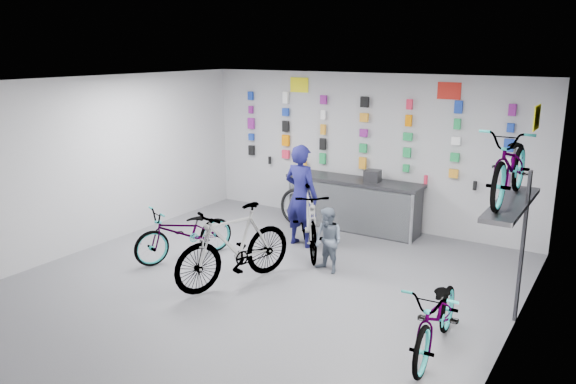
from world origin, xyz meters
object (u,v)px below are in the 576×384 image
Objects in this scene: bike_service at (309,220)px; customer at (328,241)px; bike_left at (185,232)px; bike_right at (437,316)px; clerk at (301,196)px; bike_center at (234,245)px; counter at (353,205)px.

bike_service is 1.86× the size of customer.
customer is (0.69, -0.60, -0.06)m from bike_service.
bike_right is at bearing 13.38° from bike_left.
bike_left is at bearing 57.72° from clerk.
bike_center is 1.15× the size of bike_right.
bike_center reaches higher than counter.
counter is at bearing 122.68° from customer.
clerk is at bearing -105.93° from counter.
bike_left is 4.59m from bike_right.
bike_service is 0.92m from customer.
bike_right is at bearing -52.44° from counter.
clerk is 1.39m from customer.
clerk is 1.76× the size of customer.
bike_service reaches higher than bike_right.
bike_service is (1.61, 1.37, 0.12)m from bike_left.
counter is 1.39× the size of bike_service.
bike_left is 1.39m from bike_center.
counter is at bearing 51.25° from bike_service.
customer reaches higher than bike_right.
bike_center reaches higher than customer.
bike_left is 0.88× the size of bike_center.
bike_service is at bearing 140.35° from bike_right.
bike_left is (-1.68, -2.97, -0.02)m from counter.
bike_left is at bearing -119.47° from counter.
bike_service is at bearing 146.90° from clerk.
bike_right is (4.53, -0.74, -0.00)m from bike_left.
customer reaches higher than bike_left.
counter is 1.34× the size of bike_center.
bike_right is 2.68m from customer.
bike_right is at bearing 12.77° from bike_center.
customer is at bearing 145.73° from clerk.
customer is (0.98, 1.14, -0.08)m from bike_center.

